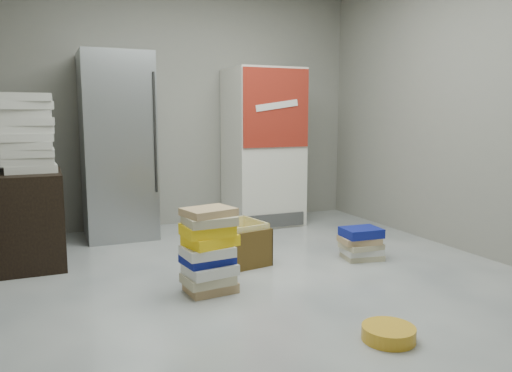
{
  "coord_description": "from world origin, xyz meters",
  "views": [
    {
      "loc": [
        -1.61,
        -3.19,
        1.27
      ],
      "look_at": [
        0.05,
        0.7,
        0.67
      ],
      "focal_mm": 35.0,
      "sensor_mm": 36.0,
      "label": 1
    }
  ],
  "objects_px": {
    "steel_fridge": "(118,147)",
    "cardboard_box": "(236,247)",
    "wood_shelf": "(32,218)",
    "coke_cooler": "(263,147)",
    "phonebook_stack_main": "(209,251)"
  },
  "relations": [
    {
      "from": "coke_cooler",
      "to": "phonebook_stack_main",
      "type": "relative_size",
      "value": 2.91
    },
    {
      "from": "steel_fridge",
      "to": "cardboard_box",
      "type": "height_order",
      "value": "steel_fridge"
    },
    {
      "from": "wood_shelf",
      "to": "cardboard_box",
      "type": "bearing_deg",
      "value": -22.94
    },
    {
      "from": "steel_fridge",
      "to": "cardboard_box",
      "type": "xyz_separation_m",
      "value": [
        0.78,
        -1.41,
        -0.8
      ]
    },
    {
      "from": "coke_cooler",
      "to": "cardboard_box",
      "type": "distance_m",
      "value": 1.82
    },
    {
      "from": "wood_shelf",
      "to": "phonebook_stack_main",
      "type": "relative_size",
      "value": 1.29
    },
    {
      "from": "cardboard_box",
      "to": "coke_cooler",
      "type": "bearing_deg",
      "value": 47.95
    },
    {
      "from": "coke_cooler",
      "to": "phonebook_stack_main",
      "type": "height_order",
      "value": "coke_cooler"
    },
    {
      "from": "steel_fridge",
      "to": "wood_shelf",
      "type": "relative_size",
      "value": 2.37
    },
    {
      "from": "phonebook_stack_main",
      "to": "steel_fridge",
      "type": "bearing_deg",
      "value": 91.45
    },
    {
      "from": "coke_cooler",
      "to": "wood_shelf",
      "type": "height_order",
      "value": "coke_cooler"
    },
    {
      "from": "wood_shelf",
      "to": "cardboard_box",
      "type": "distance_m",
      "value": 1.76
    },
    {
      "from": "steel_fridge",
      "to": "phonebook_stack_main",
      "type": "xyz_separation_m",
      "value": [
        0.34,
        -2.0,
        -0.64
      ]
    },
    {
      "from": "wood_shelf",
      "to": "coke_cooler",
      "type": "bearing_deg",
      "value": 16.28
    },
    {
      "from": "steel_fridge",
      "to": "wood_shelf",
      "type": "xyz_separation_m",
      "value": [
        -0.83,
        -0.73,
        -0.55
      ]
    }
  ]
}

